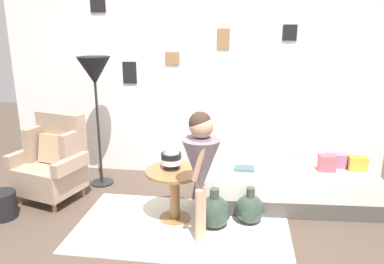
{
  "coord_description": "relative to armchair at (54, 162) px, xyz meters",
  "views": [
    {
      "loc": [
        0.67,
        -2.71,
        1.91
      ],
      "look_at": [
        0.15,
        0.95,
        0.85
      ],
      "focal_mm": 34.89,
      "sensor_mm": 36.0,
      "label": 1
    }
  ],
  "objects": [
    {
      "name": "side_table",
      "position": [
        1.44,
        -0.3,
        -0.05
      ],
      "size": [
        0.57,
        0.57,
        0.53
      ],
      "color": "olive",
      "rests_on": "ground"
    },
    {
      "name": "ground_plane",
      "position": [
        1.42,
        -0.96,
        -0.44
      ],
      "size": [
        12.0,
        12.0,
        0.0
      ],
      "primitive_type": "plane",
      "color": "#4C3D33"
    },
    {
      "name": "rug",
      "position": [
        1.54,
        -0.45,
        -0.43
      ],
      "size": [
        2.07,
        1.2,
        0.01
      ],
      "primitive_type": "cube",
      "color": "silver",
      "rests_on": "ground"
    },
    {
      "name": "armchair",
      "position": [
        0.0,
        0.0,
        0.0
      ],
      "size": [
        0.86,
        0.73,
        0.97
      ],
      "color": "#9E7042",
      "rests_on": "ground"
    },
    {
      "name": "daybed",
      "position": [
        2.56,
        0.25,
        -0.24
      ],
      "size": [
        1.94,
        0.91,
        0.4
      ],
      "color": "#4C4742",
      "rests_on": "ground"
    },
    {
      "name": "magazine_basket",
      "position": [
        -0.32,
        -0.52,
        -0.3
      ],
      "size": [
        0.28,
        0.28,
        0.28
      ],
      "primitive_type": "cylinder",
      "color": "black",
      "rests_on": "ground"
    },
    {
      "name": "gallery_wall",
      "position": [
        1.42,
        0.99,
        0.86
      ],
      "size": [
        4.8,
        0.12,
        2.6
      ],
      "color": "silver",
      "rests_on": "ground"
    },
    {
      "name": "book_on_daybed",
      "position": [
        2.12,
        0.15,
        -0.02
      ],
      "size": [
        0.22,
        0.17,
        0.03
      ],
      "primitive_type": "cube",
      "rotation": [
        0.0,
        0.0,
        -0.03
      ],
      "color": "#3D5B63",
      "rests_on": "daybed"
    },
    {
      "name": "demijohn_near",
      "position": [
        1.84,
        -0.39,
        -0.28
      ],
      "size": [
        0.32,
        0.32,
        0.4
      ],
      "color": "#2D3D33",
      "rests_on": "ground"
    },
    {
      "name": "vase_striped",
      "position": [
        1.4,
        -0.26,
        0.21
      ],
      "size": [
        0.2,
        0.2,
        0.28
      ],
      "color": "black",
      "rests_on": "side_table"
    },
    {
      "name": "floor_lamp",
      "position": [
        0.36,
        0.46,
        0.91
      ],
      "size": [
        0.39,
        0.39,
        1.57
      ],
      "color": "black",
      "rests_on": "ground"
    },
    {
      "name": "pillow_head",
      "position": [
        3.33,
        0.31,
        0.04
      ],
      "size": [
        0.19,
        0.12,
        0.15
      ],
      "primitive_type": "cube",
      "rotation": [
        0.0,
        0.0,
        0.01
      ],
      "color": "orange",
      "rests_on": "daybed"
    },
    {
      "name": "demijohn_far",
      "position": [
        2.19,
        -0.26,
        -0.29
      ],
      "size": [
        0.29,
        0.29,
        0.38
      ],
      "color": "#2D3D33",
      "rests_on": "ground"
    },
    {
      "name": "person_child",
      "position": [
        1.74,
        -0.64,
        0.35
      ],
      "size": [
        0.34,
        0.34,
        1.21
      ],
      "color": "tan",
      "rests_on": "ground"
    },
    {
      "name": "pillow_mid",
      "position": [
        3.12,
        0.38,
        0.04
      ],
      "size": [
        0.23,
        0.14,
        0.15
      ],
      "primitive_type": "cube",
      "rotation": [
        0.0,
        0.0,
        -0.09
      ],
      "color": "gray",
      "rests_on": "daybed"
    },
    {
      "name": "pillow_back",
      "position": [
        3.0,
        0.25,
        0.05
      ],
      "size": [
        0.18,
        0.13,
        0.17
      ],
      "primitive_type": "cube",
      "rotation": [
        0.0,
        0.0,
        0.05
      ],
      "color": "#D64C56",
      "rests_on": "daybed"
    }
  ]
}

